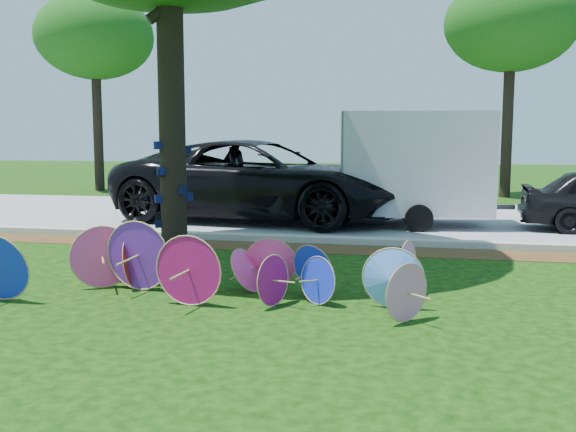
# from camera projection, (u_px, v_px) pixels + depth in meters

# --- Properties ---
(ground) EXTENTS (90.00, 90.00, 0.00)m
(ground) POSITION_uv_depth(u_px,v_px,m) (210.00, 312.00, 7.43)
(ground) COLOR black
(ground) RESTS_ON ground
(mulch_strip) EXTENTS (90.00, 1.00, 0.01)m
(mulch_strip) POSITION_uv_depth(u_px,v_px,m) (290.00, 247.00, 11.80)
(mulch_strip) COLOR #472D16
(mulch_strip) RESTS_ON ground
(curb) EXTENTS (90.00, 0.30, 0.12)m
(curb) POSITION_uv_depth(u_px,v_px,m) (297.00, 239.00, 12.47)
(curb) COLOR #B7B5AD
(curb) RESTS_ON ground
(street) EXTENTS (90.00, 8.00, 0.01)m
(street) POSITION_uv_depth(u_px,v_px,m) (328.00, 216.00, 16.51)
(street) COLOR gray
(street) RESTS_ON ground
(parasol_pile) EXTENTS (5.62, 1.87, 0.95)m
(parasol_pile) POSITION_uv_depth(u_px,v_px,m) (202.00, 266.00, 8.14)
(parasol_pile) COLOR pink
(parasol_pile) RESTS_ON ground
(black_van) EXTENTS (7.39, 4.12, 1.96)m
(black_van) POSITION_uv_depth(u_px,v_px,m) (260.00, 181.00, 15.52)
(black_van) COLOR black
(black_van) RESTS_ON ground
(cargo_trailer) EXTENTS (3.51, 2.49, 2.88)m
(cargo_trailer) POSITION_uv_depth(u_px,v_px,m) (414.00, 163.00, 14.60)
(cargo_trailer) COLOR silver
(cargo_trailer) RESTS_ON ground
(bg_trees) EXTENTS (26.67, 7.39, 7.40)m
(bg_trees) POSITION_uv_depth(u_px,v_px,m) (434.00, 21.00, 20.68)
(bg_trees) COLOR black
(bg_trees) RESTS_ON ground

